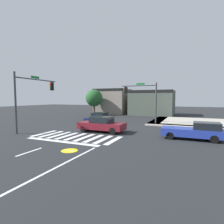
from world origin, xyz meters
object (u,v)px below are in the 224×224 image
at_px(car_blue, 195,131).
at_px(car_navy, 99,118).
at_px(traffic_signal_southwest, 33,92).
at_px(car_maroon, 102,124).
at_px(traffic_signal_northeast, 142,95).
at_px(roadside_tree, 94,98).

distance_m(car_blue, car_navy, 12.24).
xyz_separation_m(traffic_signal_southwest, car_blue, (15.45, 1.97, -3.31)).
bearing_deg(car_navy, car_blue, 67.57).
height_order(traffic_signal_southwest, car_navy, traffic_signal_southwest).
bearing_deg(car_maroon, traffic_signal_southwest, 16.19).
bearing_deg(traffic_signal_northeast, car_maroon, 72.38).
relative_size(traffic_signal_southwest, car_navy, 1.41).
distance_m(traffic_signal_southwest, car_maroon, 7.93).
bearing_deg(roadside_tree, traffic_signal_southwest, -81.52).
bearing_deg(car_navy, traffic_signal_southwest, -31.94).
relative_size(car_maroon, car_blue, 1.00).
xyz_separation_m(traffic_signal_northeast, roadside_tree, (-11.82, 8.42, -0.34)).
bearing_deg(roadside_tree, car_maroon, -58.43).
distance_m(car_maroon, car_blue, 8.52).
xyz_separation_m(car_navy, roadside_tree, (-6.76, 10.91, 2.63)).
height_order(traffic_signal_northeast, car_blue, traffic_signal_northeast).
distance_m(car_blue, roadside_tree, 24.01).
xyz_separation_m(traffic_signal_northeast, traffic_signal_southwest, (-9.20, -9.14, 0.30)).
bearing_deg(roadside_tree, car_navy, -58.23).
height_order(traffic_signal_northeast, traffic_signal_southwest, traffic_signal_southwest).
bearing_deg(car_blue, traffic_signal_southwest, 7.28).
distance_m(traffic_signal_northeast, roadside_tree, 14.51).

